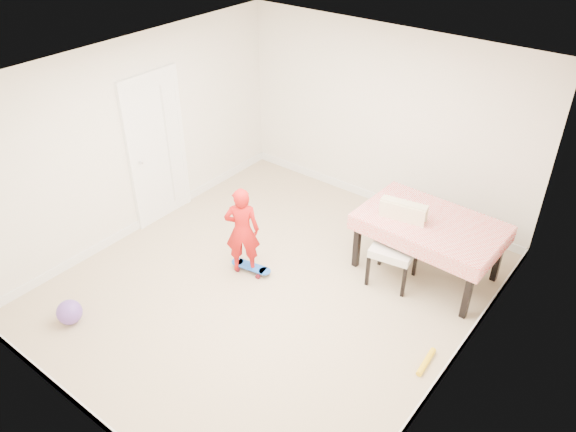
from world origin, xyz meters
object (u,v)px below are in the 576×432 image
Objects in this scene: dining_chair at (394,246)px; balloon at (69,312)px; child at (242,233)px; dining_table at (427,247)px; skateboard at (251,268)px.

dining_chair reaches higher than balloon.
child is at bearing -157.65° from dining_chair.
balloon is (-0.92, -1.87, -0.44)m from child.
balloon is at bearing -128.14° from dining_table.
child is (-1.79, -1.35, 0.19)m from dining_table.
dining_table is 2.18m from skateboard.
skateboard is at bearing 172.19° from child.
child is 2.13m from balloon.
dining_chair is 3.77m from balloon.
skateboard is at bearing 62.38° from balloon.
skateboard is (-1.71, -1.30, -0.35)m from dining_table.
dining_table is 3.02× the size of skateboard.
dining_chair is 0.87× the size of child.
dining_table is at bearing -179.51° from child.
dining_table is at bearing 27.80° from skateboard.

